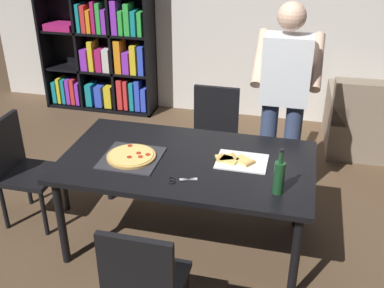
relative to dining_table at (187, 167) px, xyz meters
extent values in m
plane|color=brown|center=(0.00, 0.00, -0.68)|extent=(12.00, 12.00, 0.00)
cube|color=black|center=(0.00, 0.00, 0.05)|extent=(1.81, 1.02, 0.04)
cylinder|color=black|center=(-0.83, -0.43, -0.33)|extent=(0.06, 0.06, 0.71)
cylinder|color=black|center=(0.83, -0.43, -0.33)|extent=(0.06, 0.06, 0.71)
cylinder|color=black|center=(-0.83, 0.43, -0.33)|extent=(0.06, 0.06, 0.71)
cylinder|color=black|center=(0.83, 0.43, -0.33)|extent=(0.06, 0.06, 0.71)
cube|color=black|center=(0.00, -0.91, -0.25)|extent=(0.42, 0.42, 0.04)
cube|color=black|center=(0.00, -1.10, -0.01)|extent=(0.42, 0.04, 0.45)
cylinder|color=black|center=(-0.18, -0.73, -0.48)|extent=(0.04, 0.04, 0.41)
cube|color=black|center=(0.00, 0.91, -0.25)|extent=(0.42, 0.42, 0.04)
cube|color=black|center=(0.00, 1.10, -0.01)|extent=(0.42, 0.04, 0.45)
cylinder|color=black|center=(-0.18, 0.73, -0.48)|extent=(0.04, 0.04, 0.41)
cylinder|color=black|center=(0.18, 0.73, -0.48)|extent=(0.04, 0.04, 0.41)
cylinder|color=black|center=(-0.18, 1.09, -0.48)|extent=(0.04, 0.04, 0.41)
cylinder|color=black|center=(0.18, 1.09, -0.48)|extent=(0.04, 0.04, 0.41)
cube|color=black|center=(-1.31, 0.00, -0.25)|extent=(0.42, 0.42, 0.04)
cube|color=black|center=(-1.50, 0.00, -0.01)|extent=(0.04, 0.42, 0.45)
cylinder|color=black|center=(-1.13, -0.18, -0.48)|extent=(0.04, 0.04, 0.41)
cylinder|color=black|center=(-1.13, 0.18, -0.48)|extent=(0.04, 0.04, 0.41)
cylinder|color=black|center=(-1.49, -0.18, -0.48)|extent=(0.04, 0.04, 0.41)
cylinder|color=black|center=(-1.49, 0.18, -0.48)|extent=(0.04, 0.04, 0.41)
cube|color=gray|center=(1.13, 2.02, -0.18)|extent=(0.20, 0.86, 0.20)
cube|color=black|center=(-2.42, 2.35, 0.29)|extent=(0.03, 0.35, 1.95)
cube|color=black|center=(-1.05, 2.35, 0.29)|extent=(0.03, 0.35, 1.95)
cube|color=black|center=(-1.73, 2.35, -0.67)|extent=(1.40, 0.35, 0.03)
cube|color=black|center=(-1.73, 2.51, 0.29)|extent=(1.40, 0.03, 1.95)
cube|color=black|center=(-1.73, 2.35, -0.18)|extent=(1.34, 0.29, 0.03)
cube|color=black|center=(-1.73, 2.35, 0.29)|extent=(1.34, 0.29, 0.03)
cube|color=black|center=(-1.95, 2.35, 0.29)|extent=(0.03, 0.29, 1.89)
cube|color=black|center=(-1.51, 2.35, 0.29)|extent=(0.03, 0.29, 1.89)
cube|color=teal|center=(-2.34, 2.33, -0.50)|extent=(0.05, 0.22, 0.28)
cube|color=yellow|center=(-2.27, 2.33, -0.48)|extent=(0.04, 0.22, 0.33)
cube|color=teal|center=(-2.21, 2.33, -0.48)|extent=(0.04, 0.22, 0.32)
cube|color=purple|center=(-2.15, 2.33, -0.48)|extent=(0.05, 0.22, 0.33)
cube|color=red|center=(-2.08, 2.33, -0.47)|extent=(0.05, 0.22, 0.33)
cube|color=purple|center=(-2.02, 2.33, -0.50)|extent=(0.05, 0.22, 0.29)
cube|color=teal|center=(-1.86, 2.33, -0.50)|extent=(0.08, 0.22, 0.28)
cube|color=blue|center=(-1.73, 2.33, -0.51)|extent=(0.09, 0.22, 0.27)
cube|color=yellow|center=(-1.60, 2.33, -0.50)|extent=(0.09, 0.22, 0.28)
cube|color=red|center=(-1.44, 2.33, -0.45)|extent=(0.06, 0.22, 0.38)
cube|color=red|center=(-1.36, 2.33, -0.45)|extent=(0.05, 0.22, 0.37)
cube|color=teal|center=(-1.28, 2.33, -0.46)|extent=(0.05, 0.22, 0.35)
cube|color=blue|center=(-1.21, 2.33, -0.44)|extent=(0.06, 0.22, 0.39)
cube|color=blue|center=(-1.13, 2.33, -0.49)|extent=(0.06, 0.22, 0.29)
cube|color=purple|center=(-1.88, 2.33, -0.04)|extent=(0.09, 0.22, 0.26)
cube|color=yellow|center=(-1.78, 2.33, 0.02)|extent=(0.06, 0.22, 0.37)
cube|color=#B21E66|center=(-1.68, 2.33, -0.03)|extent=(0.08, 0.22, 0.27)
cube|color=silver|center=(-1.59, 2.33, -0.03)|extent=(0.09, 0.22, 0.28)
cube|color=orange|center=(-1.43, 2.33, 0.03)|extent=(0.08, 0.22, 0.40)
cube|color=purple|center=(-1.33, 2.33, -0.04)|extent=(0.08, 0.22, 0.26)
cube|color=yellow|center=(-1.24, 2.33, 0.01)|extent=(0.07, 0.22, 0.35)
cube|color=blue|center=(-1.14, 2.33, 0.01)|extent=(0.07, 0.22, 0.35)
cube|color=#B21E66|center=(-2.18, 2.33, 0.34)|extent=(0.35, 0.25, 0.08)
cube|color=teal|center=(-1.89, 2.33, 0.47)|extent=(0.04, 0.22, 0.33)
cube|color=red|center=(-1.83, 2.33, 0.46)|extent=(0.05, 0.22, 0.32)
cube|color=orange|center=(-1.76, 2.33, 0.44)|extent=(0.05, 0.22, 0.27)
cube|color=#B21E66|center=(-1.70, 2.33, 0.49)|extent=(0.04, 0.22, 0.37)
cube|color=green|center=(-1.63, 2.33, 0.48)|extent=(0.05, 0.22, 0.35)
cube|color=purple|center=(-1.57, 2.33, 0.45)|extent=(0.05, 0.22, 0.28)
cube|color=purple|center=(-1.44, 2.33, 0.50)|extent=(0.07, 0.22, 0.39)
cube|color=green|center=(-1.36, 2.33, 0.44)|extent=(0.05, 0.22, 0.28)
cube|color=green|center=(-1.28, 2.33, 0.49)|extent=(0.06, 0.22, 0.36)
cube|color=teal|center=(-1.21, 2.33, 0.45)|extent=(0.06, 0.22, 0.28)
cube|color=green|center=(-1.13, 2.33, 0.44)|extent=(0.05, 0.22, 0.28)
cylinder|color=#38476B|center=(0.72, 0.76, -0.21)|extent=(0.14, 0.14, 0.95)
cylinder|color=#38476B|center=(0.52, 0.76, -0.21)|extent=(0.14, 0.14, 0.95)
cube|color=white|center=(0.62, 0.76, 0.54)|extent=(0.38, 0.22, 0.55)
sphere|color=#E0B293|center=(0.62, 0.76, 0.96)|extent=(0.22, 0.22, 0.22)
cylinder|color=#E0B293|center=(0.85, 0.94, 0.57)|extent=(0.09, 0.50, 0.39)
cylinder|color=#E0B293|center=(0.39, 0.94, 0.57)|extent=(0.09, 0.50, 0.39)
cube|color=#2D2D33|center=(-0.39, -0.08, 0.07)|extent=(0.41, 0.41, 0.01)
cylinder|color=tan|center=(-0.39, -0.08, 0.08)|extent=(0.35, 0.35, 0.02)
cylinder|color=#EACC6B|center=(-0.39, -0.08, 0.10)|extent=(0.32, 0.32, 0.01)
cylinder|color=#B22819|center=(-0.45, 0.04, 0.10)|extent=(0.04, 0.04, 0.00)
cylinder|color=#B22819|center=(-0.39, -0.12, 0.10)|extent=(0.04, 0.04, 0.00)
cylinder|color=#B22819|center=(-0.35, -0.05, 0.10)|extent=(0.04, 0.04, 0.00)
cylinder|color=#B22819|center=(-0.32, -0.10, 0.10)|extent=(0.04, 0.04, 0.00)
cylinder|color=#B22819|center=(-0.28, -0.06, 0.10)|extent=(0.04, 0.04, 0.00)
cube|color=white|center=(0.39, 0.06, 0.07)|extent=(0.36, 0.28, 0.01)
cube|color=#EACC6B|center=(0.27, 0.06, 0.08)|extent=(0.16, 0.14, 0.02)
cube|color=tan|center=(0.33, 0.08, 0.09)|extent=(0.06, 0.09, 0.02)
cube|color=#EACC6B|center=(0.29, 0.04, 0.08)|extent=(0.16, 0.12, 0.02)
cube|color=tan|center=(0.23, 0.05, 0.09)|extent=(0.05, 0.09, 0.02)
cube|color=#EACC6B|center=(0.40, 0.05, 0.08)|extent=(0.17, 0.16, 0.02)
cube|color=tan|center=(0.45, 0.02, 0.09)|extent=(0.07, 0.09, 0.02)
cylinder|color=#194723|center=(0.67, -0.28, 0.18)|extent=(0.07, 0.07, 0.22)
cylinder|color=#194723|center=(0.67, -0.28, 0.33)|extent=(0.03, 0.03, 0.08)
cylinder|color=black|center=(0.67, -0.28, 0.37)|extent=(0.03, 0.03, 0.02)
cube|color=silver|center=(0.08, -0.27, 0.07)|extent=(0.11, 0.06, 0.01)
cube|color=silver|center=(0.08, -0.27, 0.07)|extent=(0.12, 0.04, 0.01)
torus|color=black|center=(-0.03, -0.28, 0.07)|extent=(0.06, 0.06, 0.01)
torus|color=black|center=(-0.02, -0.32, 0.07)|extent=(0.06, 0.06, 0.01)
camera|label=1|loc=(0.74, -2.86, 1.75)|focal=44.20mm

